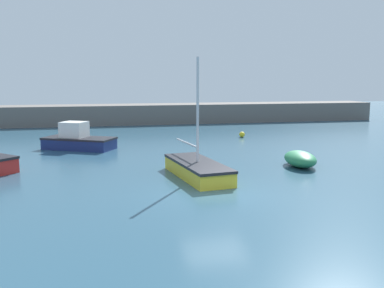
{
  "coord_description": "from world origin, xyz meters",
  "views": [
    {
      "loc": [
        -4.48,
        -15.78,
        4.47
      ],
      "look_at": [
        0.55,
        6.66,
        0.95
      ],
      "focal_mm": 40.0,
      "sensor_mm": 36.0,
      "label": 1
    }
  ],
  "objects": [
    {
      "name": "ground_plane",
      "position": [
        0.0,
        0.0,
        -0.1
      ],
      "size": [
        120.0,
        120.0,
        0.2
      ],
      "primitive_type": "cube",
      "color": "#284C60"
    },
    {
      "name": "harbor_breakwater",
      "position": [
        0.0,
        27.29,
        0.95
      ],
      "size": [
        49.24,
        3.78,
        1.91
      ],
      "primitive_type": "cube",
      "color": "#66605B",
      "rests_on": "ground_plane"
    },
    {
      "name": "mooring_buoy_yellow",
      "position": [
        6.4,
        15.19,
        0.22
      ],
      "size": [
        0.43,
        0.43,
        0.43
      ],
      "primitive_type": "sphere",
      "color": "yellow",
      "rests_on": "ground_plane"
    },
    {
      "name": "open_tender_yellow",
      "position": [
        5.66,
        4.05,
        0.39
      ],
      "size": [
        1.87,
        2.87,
        0.79
      ],
      "rotation": [
        0.0,
        0.0,
        4.56
      ],
      "color": "#287A4C",
      "rests_on": "ground_plane"
    },
    {
      "name": "sailboat_tall_mast",
      "position": [
        -0.05,
        2.84,
        0.4
      ],
      "size": [
        2.31,
        5.47,
        5.43
      ],
      "rotation": [
        0.0,
        0.0,
        4.85
      ],
      "color": "yellow",
      "rests_on": "ground_plane"
    },
    {
      "name": "cabin_cruiser_white",
      "position": [
        -5.7,
        12.26,
        0.59
      ],
      "size": [
        4.88,
        3.84,
        1.75
      ],
      "rotation": [
        0.0,
        0.0,
        5.78
      ],
      "color": "navy",
      "rests_on": "ground_plane"
    }
  ]
}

